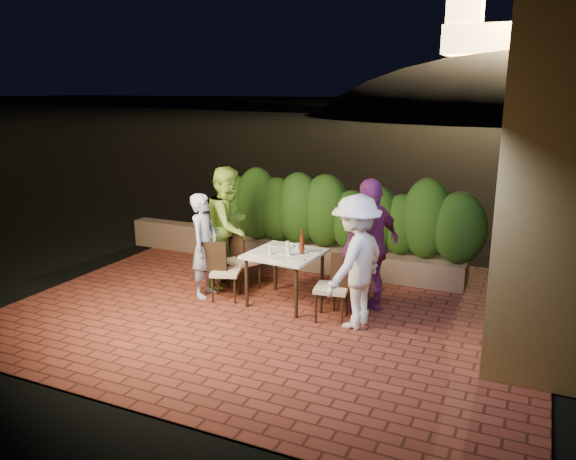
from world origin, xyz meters
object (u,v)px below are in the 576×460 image
Objects in this scene: chair_right_back at (346,279)px; diner_purple at (371,246)px; dining_table at (285,278)px; beer_bottle at (302,242)px; chair_left_front at (226,271)px; bowl at (291,245)px; chair_right_front at (332,287)px; diner_green at (229,227)px; diner_blue at (204,245)px; parapet_lamp at (217,224)px; chair_left_back at (244,259)px; diner_white at (356,262)px.

chair_right_back is 0.46× the size of diner_purple.
diner_purple reaches higher than dining_table.
dining_table is 2.74× the size of beer_bottle.
diner_purple is (2.01, 0.42, 0.50)m from chair_left_front.
chair_right_front is at bearing -34.41° from bowl.
diner_green is 2.30m from diner_purple.
diner_blue is (-2.00, 0.07, 0.31)m from chair_right_front.
chair_right_back is at bearing -26.37° from parapet_lamp.
chair_right_front is at bearing 66.11° from chair_right_back.
chair_left_front is at bearing -166.83° from beer_bottle.
parapet_lamp is at bearing 20.56° from diner_blue.
parapet_lamp is at bearing 146.82° from bowl.
dining_table is 6.19× the size of bowl.
diner_green reaches higher than chair_left_front.
beer_bottle is at bearing -5.85° from chair_left_front.
beer_bottle is at bearing 10.11° from dining_table.
chair_right_front is at bearing -33.54° from parapet_lamp.
chair_right_back is 0.60m from diner_purple.
chair_left_front reaches higher than parapet_lamp.
bowl is 0.18× the size of chair_left_front.
diner_blue is 2.13m from parapet_lamp.
parapet_lamp is (-1.31, 1.90, 0.15)m from chair_left_front.
chair_right_back is at bearing -5.26° from chair_left_front.
parapet_lamp is (-0.96, 1.89, -0.19)m from diner_blue.
chair_right_front is at bearing -110.78° from diner_green.
chair_right_back is 2.04m from diner_green.
bowl is 1.26m from diner_blue.
diner_green is (-1.37, 0.34, -0.00)m from beer_bottle.
diner_green is at bearing -169.83° from chair_left_back.
diner_blue is at bearing -99.06° from chair_left_back.
diner_green is 1.00× the size of diner_purple.
diner_purple reaches higher than bowl.
beer_bottle is 1.41m from diner_green.
diner_white is 3.88m from parapet_lamp.
diner_white is (1.19, -0.64, 0.09)m from bowl.
diner_blue is (-0.36, -0.51, 0.31)m from chair_left_back.
dining_table is 0.86m from chair_right_front.
chair_right_back is at bearing 14.81° from beer_bottle.
chair_left_front is 2.12m from diner_purple.
chair_left_back is 2.06m from diner_purple.
beer_bottle reaches higher than chair_left_front.
diner_purple reaches higher than diner_green.
diner_white is at bearing 99.26° from chair_right_back.
diner_blue reaches higher than chair_left_front.
chair_right_back is 2.11m from diner_blue.
dining_table is at bearing -169.89° from beer_bottle.
chair_right_front is at bearing -29.72° from beer_bottle.
chair_right_front is (0.85, -0.58, -0.31)m from bowl.
diner_purple reaches higher than diner_blue.
chair_left_front is 0.46× the size of diner_purple.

